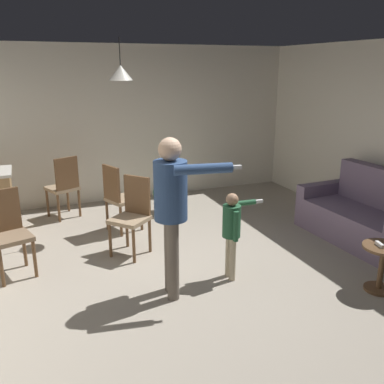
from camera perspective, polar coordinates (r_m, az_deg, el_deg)
ground at (r=5.01m, az=-0.63°, el=-11.04°), size 7.68×7.68×0.00m
wall_back at (r=7.57m, az=-9.62°, el=9.04°), size 6.40×0.10×2.70m
couch_floral at (r=6.25m, az=22.42°, el=-3.25°), size 0.92×1.83×1.00m
side_table_by_couch at (r=4.96m, az=24.42°, el=-8.74°), size 0.44×0.44×0.52m
person_adult at (r=4.19m, az=-2.72°, el=-1.21°), size 0.79×0.58×1.68m
person_child at (r=4.68m, az=5.49°, el=-4.67°), size 0.54×0.29×1.01m
dining_chair_by_counter at (r=6.89m, az=-16.99°, el=0.94°), size 0.55×0.55×1.00m
dining_chair_near_wall at (r=6.13m, az=-9.89°, el=-0.48°), size 0.54×0.54×1.00m
dining_chair_centre_back at (r=5.23m, az=-23.71°, el=-4.75°), size 0.52×0.52×1.00m
dining_chair_spare at (r=5.39m, az=-8.07°, el=-2.80°), size 0.59×0.59×1.00m
potted_plant_corner at (r=6.89m, az=-3.58°, el=0.07°), size 0.43×0.43×0.65m
spare_remote_on_table at (r=4.85m, az=24.14°, el=-6.52°), size 0.07×0.13×0.04m
ceiling_light_pendant at (r=5.91m, az=-9.68°, el=15.71°), size 0.32×0.32×0.55m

